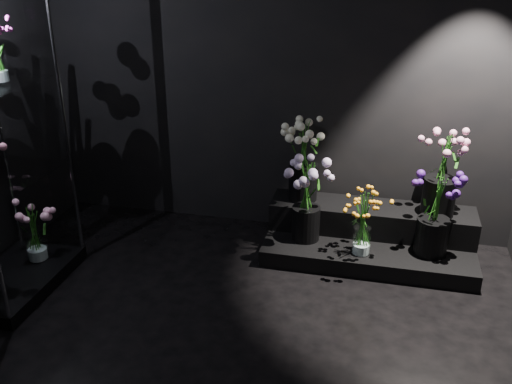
% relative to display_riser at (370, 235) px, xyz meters
% --- Properties ---
extents(floor, '(4.00, 4.00, 0.00)m').
position_rel_display_riser_xyz_m(floor, '(-0.86, -1.67, -0.15)').
color(floor, black).
rests_on(floor, ground).
extents(wall_back, '(4.00, 0.00, 4.00)m').
position_rel_display_riser_xyz_m(wall_back, '(-0.86, 0.33, 1.25)').
color(wall_back, black).
rests_on(wall_back, floor).
extents(display_riser, '(1.67, 0.74, 0.37)m').
position_rel_display_riser_xyz_m(display_riser, '(0.00, 0.00, 0.00)').
color(display_riser, black).
rests_on(display_riser, floor).
extents(bouquet_orange_bells, '(0.31, 0.31, 0.50)m').
position_rel_display_riser_xyz_m(bouquet_orange_bells, '(-0.05, -0.29, 0.24)').
color(bouquet_orange_bells, white).
rests_on(bouquet_orange_bells, display_riser).
extents(bouquet_lilac, '(0.49, 0.49, 0.66)m').
position_rel_display_riser_xyz_m(bouquet_lilac, '(-0.51, -0.15, 0.37)').
color(bouquet_lilac, black).
rests_on(bouquet_lilac, display_riser).
extents(bouquet_purple, '(0.41, 0.41, 0.65)m').
position_rel_display_riser_xyz_m(bouquet_purple, '(0.47, -0.16, 0.34)').
color(bouquet_purple, black).
rests_on(bouquet_purple, display_riser).
extents(bouquet_cream_roses, '(0.46, 0.46, 0.67)m').
position_rel_display_riser_xyz_m(bouquet_cream_roses, '(-0.58, 0.12, 0.62)').
color(bouquet_cream_roses, black).
rests_on(bouquet_cream_roses, display_riser).
extents(bouquet_pink_roses, '(0.41, 0.41, 0.68)m').
position_rel_display_riser_xyz_m(bouquet_pink_roses, '(0.50, 0.07, 0.60)').
color(bouquet_pink_roses, black).
rests_on(bouquet_pink_roses, display_riser).
extents(bouquet_case_base_pink, '(0.36, 0.36, 0.45)m').
position_rel_display_riser_xyz_m(bouquet_case_base_pink, '(-2.50, -0.88, 0.19)').
color(bouquet_case_base_pink, white).
rests_on(bouquet_case_base_pink, display_case).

